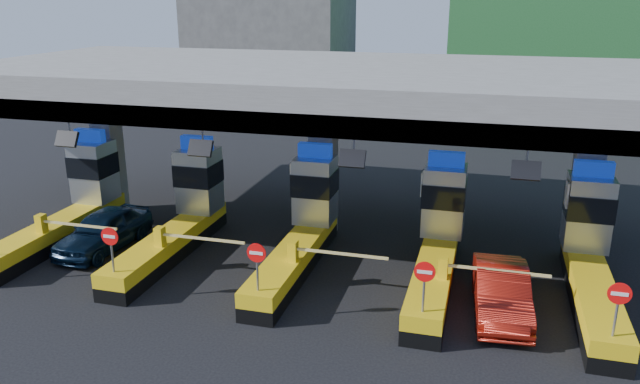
# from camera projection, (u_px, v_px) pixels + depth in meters

# --- Properties ---
(ground) EXTENTS (120.00, 120.00, 0.00)m
(ground) POSITION_uv_depth(u_px,v_px,m) (302.00, 261.00, 23.54)
(ground) COLOR black
(ground) RESTS_ON ground
(toll_canopy) EXTENTS (28.00, 12.09, 7.00)m
(toll_canopy) POSITION_uv_depth(u_px,v_px,m) (323.00, 88.00, 24.32)
(toll_canopy) COLOR slate
(toll_canopy) RESTS_ON ground
(toll_lane_far_left) EXTENTS (4.43, 8.00, 4.16)m
(toll_lane_far_left) POSITION_uv_depth(u_px,v_px,m) (74.00, 201.00, 25.92)
(toll_lane_far_left) COLOR black
(toll_lane_far_left) RESTS_ON ground
(toll_lane_left) EXTENTS (4.43, 8.00, 4.16)m
(toll_lane_left) POSITION_uv_depth(u_px,v_px,m) (183.00, 212.00, 24.65)
(toll_lane_left) COLOR black
(toll_lane_left) RESTS_ON ground
(toll_lane_center) EXTENTS (4.43, 8.00, 4.16)m
(toll_lane_center) POSITION_uv_depth(u_px,v_px,m) (304.00, 224.00, 23.37)
(toll_lane_center) COLOR black
(toll_lane_center) RESTS_ON ground
(toll_lane_right) EXTENTS (4.43, 8.00, 4.16)m
(toll_lane_right) POSITION_uv_depth(u_px,v_px,m) (439.00, 237.00, 22.10)
(toll_lane_right) COLOR black
(toll_lane_right) RESTS_ON ground
(toll_lane_far_right) EXTENTS (4.43, 8.00, 4.16)m
(toll_lane_far_right) POSITION_uv_depth(u_px,v_px,m) (590.00, 252.00, 20.83)
(toll_lane_far_right) COLOR black
(toll_lane_far_right) RESTS_ON ground
(bg_building_concrete) EXTENTS (14.00, 10.00, 18.00)m
(bg_building_concrete) POSITION_uv_depth(u_px,v_px,m) (271.00, 2.00, 57.45)
(bg_building_concrete) COLOR #4C4C49
(bg_building_concrete) RESTS_ON ground
(van) EXTENTS (2.15, 4.72, 1.57)m
(van) POSITION_uv_depth(u_px,v_px,m) (104.00, 230.00, 24.45)
(van) COLOR black
(van) RESTS_ON ground
(red_car) EXTENTS (1.95, 4.69, 1.51)m
(red_car) POSITION_uv_depth(u_px,v_px,m) (501.00, 292.00, 19.47)
(red_car) COLOR maroon
(red_car) RESTS_ON ground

